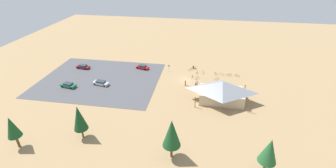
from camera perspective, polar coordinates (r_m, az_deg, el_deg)
name	(u,v)px	position (r m, az deg, el deg)	size (l,w,h in m)	color
ground	(186,80)	(72.58, 4.36, 0.93)	(160.00, 160.00, 0.00)	#9E7F56
parking_lot_asphalt	(100,79)	(75.96, -16.16, 1.15)	(36.09, 28.60, 0.05)	#4C4C51
bike_pavilion	(222,90)	(62.26, 12.96, -1.53)	(13.37, 8.66, 5.72)	#C6B28E
trash_bin	(193,67)	(80.30, 6.22, 4.06)	(0.60, 0.60, 0.90)	brown
lot_sign	(169,67)	(77.62, 0.22, 4.12)	(0.56, 0.08, 2.20)	#99999E
pine_mideast	(269,151)	(43.92, 23.46, -14.74)	(3.12, 3.12, 7.77)	brown
pine_far_west	(12,127)	(54.60, -33.80, -8.76)	(2.62, 2.62, 7.30)	brown
pine_east	(79,118)	(51.02, -20.88, -7.73)	(2.89, 2.89, 7.90)	brown
pine_far_east	(172,133)	(43.06, 0.90, -11.90)	(3.42, 3.42, 8.69)	brown
bicycle_orange_lone_west	(190,69)	(78.85, 5.44, 3.55)	(1.25, 1.30, 0.81)	black
bicycle_green_near_sign	(203,72)	(77.46, 8.58, 2.89)	(0.48, 1.73, 0.91)	black
bicycle_yellow_near_porch	(192,77)	(74.14, 5.96, 1.81)	(0.54, 1.78, 0.88)	black
bicycle_black_yard_front	(237,76)	(77.59, 16.48, 2.00)	(1.63, 0.78, 0.83)	black
bicycle_purple_yard_left	(197,72)	(77.05, 7.12, 2.81)	(0.59, 1.59, 0.74)	black
bicycle_teal_edge_south	(229,75)	(77.35, 14.68, 2.18)	(1.70, 0.48, 0.85)	black
bicycle_white_by_bin	(221,74)	(77.20, 12.92, 2.32)	(1.65, 0.48, 0.77)	black
bicycle_red_back_row	(196,68)	(80.09, 6.79, 3.92)	(0.48, 1.72, 0.84)	black
bicycle_blue_front_row	(197,78)	(73.53, 7.14, 1.50)	(1.12, 1.43, 0.86)	black
bicycle_silver_edge_north	(217,79)	(74.04, 11.84, 1.28)	(1.41, 1.00, 0.85)	black
bicycle_orange_yard_right	(216,73)	(77.38, 11.53, 2.54)	(0.82, 1.47, 0.77)	black
car_red_back_corner	(142,67)	(79.94, -6.26, 4.17)	(4.51, 2.68, 1.39)	red
car_silver_inner_stall	(101,83)	(72.17, -16.07, 0.28)	(5.00, 2.59, 1.36)	#BCBCC1
car_maroon_near_entry	(83,67)	(84.82, -20.01, 4.01)	(4.62, 2.33, 1.35)	maroon
car_green_far_end	(68,85)	(74.08, -23.14, -0.24)	(4.64, 2.50, 1.40)	#1E6B3D
visitor_crossing_yard	(196,83)	(69.60, 6.83, 0.31)	(0.36, 0.36, 1.66)	#2D3347
visitor_by_pavilion	(185,83)	(69.19, 4.24, 0.32)	(0.36, 0.36, 1.78)	#2D3347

